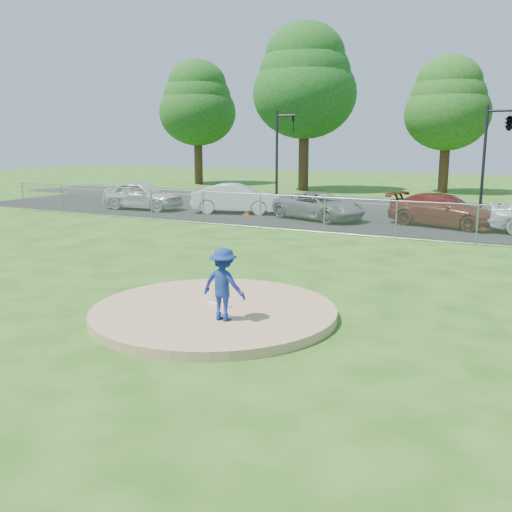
{
  "coord_description": "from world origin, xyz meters",
  "views": [
    {
      "loc": [
        6.41,
        -10.27,
        3.81
      ],
      "look_at": [
        0.0,
        2.0,
        1.0
      ],
      "focal_mm": 40.0,
      "sensor_mm": 36.0,
      "label": 1
    }
  ],
  "objects": [
    {
      "name": "pitcher",
      "position": [
        0.63,
        -0.64,
        0.95
      ],
      "size": [
        0.99,
        0.59,
        1.5
      ],
      "primitive_type": "imported",
      "rotation": [
        0.0,
        0.0,
        3.11
      ],
      "color": "navy",
      "rests_on": "pitchers_mound"
    },
    {
      "name": "parked_car_white",
      "position": [
        -8.53,
        16.1,
        0.78
      ],
      "size": [
        4.97,
        2.94,
        1.55
      ],
      "primitive_type": "imported",
      "rotation": [
        0.0,
        0.0,
        1.87
      ],
      "color": "white",
      "rests_on": "parking_lot"
    },
    {
      "name": "tree_center",
      "position": [
        -1.0,
        34.0,
        6.47
      ],
      "size": [
        6.16,
        6.16,
        9.84
      ],
      "color": "#3B2215",
      "rests_on": "ground"
    },
    {
      "name": "parked_car_gray",
      "position": [
        -3.71,
        15.77,
        0.67
      ],
      "size": [
        5.23,
        3.67,
        1.33
      ],
      "primitive_type": "imported",
      "rotation": [
        0.0,
        0.0,
        1.23
      ],
      "color": "slate",
      "rests_on": "parking_lot"
    },
    {
      "name": "tree_far_left",
      "position": [
        -22.0,
        33.0,
        7.06
      ],
      "size": [
        6.72,
        6.72,
        10.74
      ],
      "color": "#382514",
      "rests_on": "ground"
    },
    {
      "name": "street",
      "position": [
        0.0,
        24.0,
        0.0
      ],
      "size": [
        60.0,
        7.0,
        0.01
      ],
      "primitive_type": "cube",
      "color": "black",
      "rests_on": "ground"
    },
    {
      "name": "parked_car_darkred",
      "position": [
        2.08,
        16.24,
        0.74
      ],
      "size": [
        5.37,
        3.28,
        1.45
      ],
      "primitive_type": "imported",
      "rotation": [
        0.0,
        0.0,
        1.3
      ],
      "color": "#5E1B17",
      "rests_on": "parking_lot"
    },
    {
      "name": "traffic_cone",
      "position": [
        -7.69,
        15.68,
        0.32
      ],
      "size": [
        0.32,
        0.32,
        0.63
      ],
      "primitive_type": "cone",
      "color": "#E8580C",
      "rests_on": "parking_lot"
    },
    {
      "name": "tree_left",
      "position": [
        -11.0,
        31.0,
        8.24
      ],
      "size": [
        7.84,
        7.84,
        12.53
      ],
      "color": "#352313",
      "rests_on": "ground"
    },
    {
      "name": "traffic_signal_center",
      "position": [
        3.97,
        22.0,
        4.61
      ],
      "size": [
        1.42,
        2.48,
        5.6
      ],
      "color": "black",
      "rests_on": "ground"
    },
    {
      "name": "parking_lot",
      "position": [
        0.0,
        16.5,
        0.01
      ],
      "size": [
        50.0,
        8.0,
        0.01
      ],
      "primitive_type": "cube",
      "color": "black",
      "rests_on": "ground"
    },
    {
      "name": "ground",
      "position": [
        0.0,
        10.0,
        0.0
      ],
      "size": [
        120.0,
        120.0,
        0.0
      ],
      "primitive_type": "plane",
      "color": "#215111",
      "rests_on": "ground"
    },
    {
      "name": "parked_car_silver",
      "position": [
        -14.05,
        15.14,
        0.8
      ],
      "size": [
        4.74,
        2.18,
        1.57
      ],
      "primitive_type": "imported",
      "rotation": [
        0.0,
        0.0,
        1.64
      ],
      "color": "silver",
      "rests_on": "parking_lot"
    },
    {
      "name": "chain_link_fence",
      "position": [
        0.0,
        12.0,
        0.75
      ],
      "size": [
        40.0,
        0.06,
        1.5
      ],
      "primitive_type": "cube",
      "color": "gray",
      "rests_on": "ground"
    },
    {
      "name": "pitchers_mound",
      "position": [
        0.0,
        0.0,
        0.1
      ],
      "size": [
        5.4,
        5.4,
        0.2
      ],
      "primitive_type": "cylinder",
      "color": "tan",
      "rests_on": "ground"
    },
    {
      "name": "traffic_signal_left",
      "position": [
        -8.76,
        22.0,
        3.36
      ],
      "size": [
        1.28,
        0.2,
        5.6
      ],
      "color": "black",
      "rests_on": "ground"
    },
    {
      "name": "pitching_rubber",
      "position": [
        0.0,
        0.2,
        0.22
      ],
      "size": [
        0.6,
        0.15,
        0.04
      ],
      "primitive_type": "cube",
      "color": "white",
      "rests_on": "pitchers_mound"
    }
  ]
}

